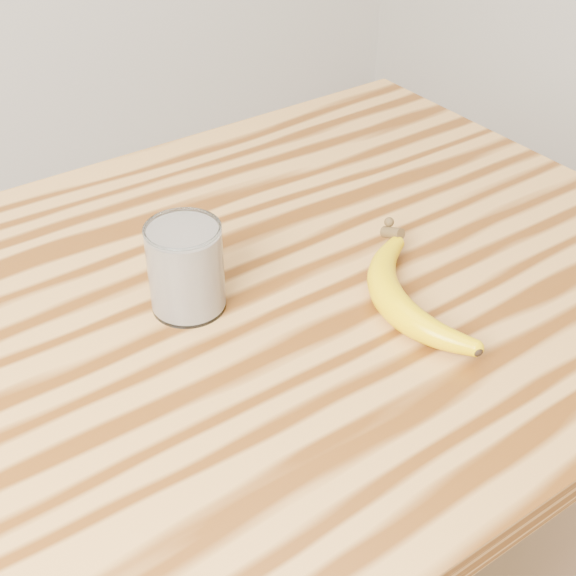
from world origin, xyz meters
TOP-DOWN VIEW (x-y plane):
  - table at (0.00, 0.00)m, footprint 1.20×0.80m
  - smoothie_glass at (-0.02, 0.02)m, footprint 0.08×0.08m
  - banana at (0.16, -0.12)m, footprint 0.20×0.32m

SIDE VIEW (x-z plane):
  - table at x=0.00m, z-range 0.32..1.22m
  - banana at x=0.16m, z-range 0.90..0.94m
  - smoothie_glass at x=-0.02m, z-range 0.90..1.01m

